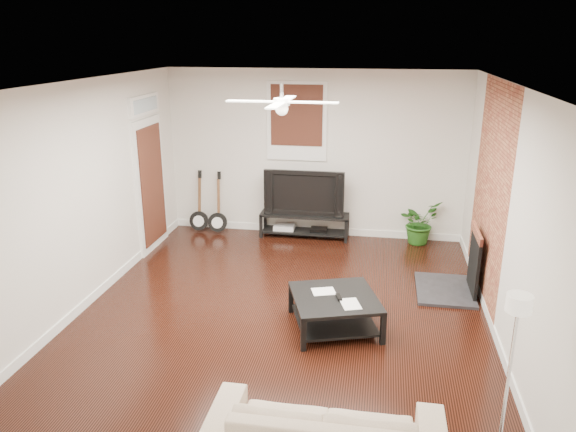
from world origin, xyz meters
name	(u,v)px	position (x,y,z in m)	size (l,w,h in m)	color
room	(282,206)	(0.00, 0.00, 1.40)	(5.01, 6.01, 2.81)	black
brick_accent	(490,193)	(2.49, 1.00, 1.40)	(0.02, 2.20, 2.80)	brown
fireplace	(459,260)	(2.20, 1.00, 0.46)	(0.80, 1.10, 0.92)	black
window_back	(297,121)	(-0.30, 2.97, 1.95)	(1.00, 0.06, 1.30)	black
door_left	(150,173)	(-2.46, 1.90, 1.25)	(0.08, 1.00, 2.50)	white
tv_stand	(304,225)	(-0.13, 2.78, 0.21)	(1.50, 0.40, 0.42)	black
tv	(305,191)	(-0.13, 2.80, 0.81)	(1.34, 0.18, 0.77)	black
coffee_table	(334,312)	(0.66, -0.22, 0.20)	(0.96, 0.96, 0.40)	black
sofa	(325,430)	(0.79, -2.38, 0.28)	(1.90, 0.74, 0.55)	#BCA88D
floor_lamp	(507,387)	(2.14, -2.28, 0.77)	(0.26, 0.26, 1.55)	silver
potted_plant	(419,222)	(1.78, 2.82, 0.36)	(0.65, 0.56, 0.72)	#235919
guitar_left	(198,202)	(-2.00, 2.75, 0.54)	(0.33, 0.24, 1.08)	black
guitar_right	(217,203)	(-1.65, 2.72, 0.54)	(0.33, 0.24, 1.08)	black
ceiling_fan	(282,102)	(0.00, 0.00, 2.60)	(1.24, 1.24, 0.32)	white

